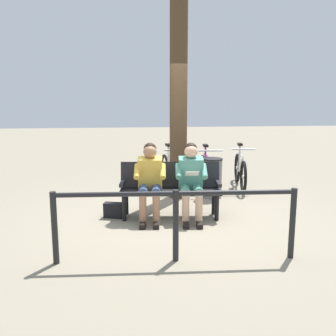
{
  "coord_description": "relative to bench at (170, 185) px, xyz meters",
  "views": [
    {
      "loc": [
        0.83,
        5.65,
        1.86
      ],
      "look_at": [
        0.09,
        -0.35,
        0.75
      ],
      "focal_mm": 39.83,
      "sensor_mm": 36.0,
      "label": 1
    }
  ],
  "objects": [
    {
      "name": "ground_plane",
      "position": [
        -0.08,
        0.13,
        -0.51
      ],
      "size": [
        40.0,
        40.0,
        0.0
      ],
      "primitive_type": "plane",
      "color": "gray"
    },
    {
      "name": "bench",
      "position": [
        0.0,
        0.0,
        0.0
      ],
      "size": [
        1.64,
        0.65,
        0.87
      ],
      "rotation": [
        0.0,
        0.0,
        -0.11
      ],
      "color": "black",
      "rests_on": "ground"
    },
    {
      "name": "person_reading",
      "position": [
        -0.3,
        0.2,
        0.16
      ],
      "size": [
        0.52,
        0.8,
        1.2
      ],
      "rotation": [
        0.0,
        0.0,
        -0.11
      ],
      "color": "#4C8C7A",
      "rests_on": "ground"
    },
    {
      "name": "person_companion",
      "position": [
        0.33,
        0.13,
        0.16
      ],
      "size": [
        0.52,
        0.8,
        1.2
      ],
      "rotation": [
        0.0,
        0.0,
        -0.11
      ],
      "color": "gold",
      "rests_on": "ground"
    },
    {
      "name": "handbag",
      "position": [
        0.91,
        -0.02,
        -0.39
      ],
      "size": [
        0.33,
        0.22,
        0.24
      ],
      "primitive_type": "cube",
      "rotation": [
        0.0,
        0.0,
        -0.28
      ],
      "color": "black",
      "rests_on": "ground"
    },
    {
      "name": "tree_trunk",
      "position": [
        -0.31,
        -1.18,
        1.5
      ],
      "size": [
        0.33,
        0.33,
        4.01
      ],
      "primitive_type": "cylinder",
      "color": "#4C3823",
      "rests_on": "ground"
    },
    {
      "name": "litter_bin",
      "position": [
        -0.95,
        -1.05,
        -0.12
      ],
      "size": [
        0.39,
        0.39,
        0.77
      ],
      "color": "slate",
      "rests_on": "ground"
    },
    {
      "name": "bicycle_blue",
      "position": [
        -1.75,
        -1.81,
        -0.15
      ],
      "size": [
        0.5,
        1.66,
        0.94
      ],
      "rotation": [
        0.0,
        0.0,
        1.39
      ],
      "color": "black",
      "rests_on": "ground"
    },
    {
      "name": "bicycle_orange",
      "position": [
        -0.98,
        -1.68,
        -0.15
      ],
      "size": [
        0.48,
        1.68,
        0.94
      ],
      "rotation": [
        0.0,
        0.0,
        1.51
      ],
      "color": "black",
      "rests_on": "ground"
    },
    {
      "name": "bicycle_red",
      "position": [
        -0.25,
        -1.88,
        -0.15
      ],
      "size": [
        0.48,
        1.67,
        0.94
      ],
      "rotation": [
        0.0,
        0.0,
        1.7
      ],
      "color": "black",
      "rests_on": "ground"
    },
    {
      "name": "railing_fence",
      "position": [
        0.16,
        1.71,
        0.08
      ],
      "size": [
        2.82,
        0.24,
        0.85
      ],
      "rotation": [
        0.0,
        0.0,
        -0.06
      ],
      "color": "black",
      "rests_on": "ground"
    }
  ]
}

